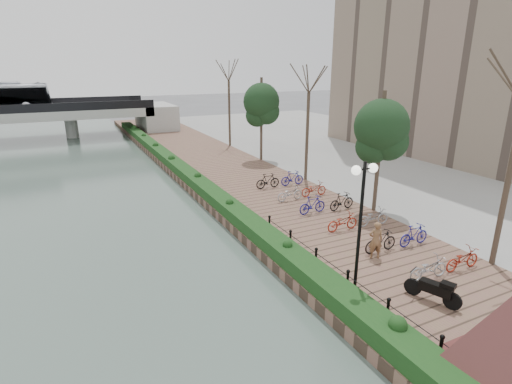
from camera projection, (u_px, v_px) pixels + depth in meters
ground at (373, 366)px, 11.41m from camera, size 220.00×220.00×0.00m
promenade at (245, 184)px, 27.99m from camera, size 8.00×75.00×0.50m
inland_pavement at (413, 161)px, 34.68m from camera, size 24.00×75.00×0.50m
hedge at (188, 174)px, 28.54m from camera, size 1.10×56.00×0.60m
chain_fence at (366, 294)px, 13.45m from camera, size 0.10×14.10×0.70m
lamppost at (362, 200)px, 13.29m from camera, size 1.02×0.32×4.75m
motorcycle at (433, 288)px, 13.51m from camera, size 1.06×1.70×1.02m
pedestrian at (376, 240)px, 16.53m from camera, size 0.70×0.60×1.62m
bicycle_parking at (343, 211)px, 20.72m from camera, size 2.40×14.69×1.00m
street_trees at (337, 143)px, 24.50m from camera, size 3.20×37.12×6.80m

